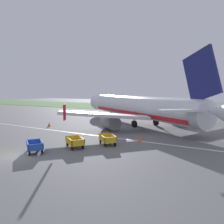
{
  "coord_description": "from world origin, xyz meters",
  "views": [
    {
      "loc": [
        18.25,
        -12.81,
        6.07
      ],
      "look_at": [
        1.15,
        15.98,
        2.8
      ],
      "focal_mm": 36.03,
      "sensor_mm": 36.0,
      "label": 1
    }
  ],
  "objects_px": {
    "baggage_cart_third_in_row": "(35,146)",
    "baggage_cart_far_end": "(107,139)",
    "airplane": "(141,108)",
    "traffic_cone_mid_apron": "(140,138)",
    "traffic_cone_near_plane": "(49,124)",
    "baggage_cart_fourth_in_row": "(75,142)"
  },
  "relations": [
    {
      "from": "baggage_cart_third_in_row",
      "to": "baggage_cart_far_end",
      "type": "height_order",
      "value": "same"
    },
    {
      "from": "airplane",
      "to": "traffic_cone_mid_apron",
      "type": "bearing_deg",
      "value": -66.78
    },
    {
      "from": "traffic_cone_near_plane",
      "to": "baggage_cart_third_in_row",
      "type": "bearing_deg",
      "value": -48.53
    },
    {
      "from": "airplane",
      "to": "traffic_cone_mid_apron",
      "type": "height_order",
      "value": "airplane"
    },
    {
      "from": "baggage_cart_fourth_in_row",
      "to": "baggage_cart_third_in_row",
      "type": "bearing_deg",
      "value": -123.44
    },
    {
      "from": "baggage_cart_third_in_row",
      "to": "traffic_cone_mid_apron",
      "type": "height_order",
      "value": "baggage_cart_third_in_row"
    },
    {
      "from": "baggage_cart_third_in_row",
      "to": "traffic_cone_near_plane",
      "type": "height_order",
      "value": "baggage_cart_third_in_row"
    },
    {
      "from": "airplane",
      "to": "traffic_cone_near_plane",
      "type": "xyz_separation_m",
      "value": [
        -12.61,
        -9.16,
        -2.71
      ]
    },
    {
      "from": "airplane",
      "to": "traffic_cone_near_plane",
      "type": "bearing_deg",
      "value": -143.99
    },
    {
      "from": "airplane",
      "to": "baggage_cart_far_end",
      "type": "distance_m",
      "value": 15.21
    },
    {
      "from": "traffic_cone_near_plane",
      "to": "airplane",
      "type": "bearing_deg",
      "value": 36.01
    },
    {
      "from": "baggage_cart_far_end",
      "to": "traffic_cone_near_plane",
      "type": "bearing_deg",
      "value": 159.42
    },
    {
      "from": "baggage_cart_fourth_in_row",
      "to": "traffic_cone_mid_apron",
      "type": "distance_m",
      "value": 7.88
    },
    {
      "from": "baggage_cart_fourth_in_row",
      "to": "traffic_cone_near_plane",
      "type": "xyz_separation_m",
      "value": [
        -12.79,
        8.57,
        -0.26
      ]
    },
    {
      "from": "airplane",
      "to": "baggage_cart_far_end",
      "type": "xyz_separation_m",
      "value": [
        2.44,
        -14.81,
        -2.45
      ]
    },
    {
      "from": "traffic_cone_near_plane",
      "to": "traffic_cone_mid_apron",
      "type": "relative_size",
      "value": 1.01
    },
    {
      "from": "traffic_cone_near_plane",
      "to": "traffic_cone_mid_apron",
      "type": "distance_m",
      "value": 17.66
    },
    {
      "from": "airplane",
      "to": "baggage_cart_far_end",
      "type": "bearing_deg",
      "value": -80.66
    },
    {
      "from": "baggage_cart_third_in_row",
      "to": "baggage_cart_fourth_in_row",
      "type": "distance_m",
      "value": 4.05
    },
    {
      "from": "traffic_cone_mid_apron",
      "to": "baggage_cart_far_end",
      "type": "bearing_deg",
      "value": -126.2
    },
    {
      "from": "baggage_cart_far_end",
      "to": "traffic_cone_near_plane",
      "type": "height_order",
      "value": "baggage_cart_far_end"
    },
    {
      "from": "traffic_cone_mid_apron",
      "to": "traffic_cone_near_plane",
      "type": "bearing_deg",
      "value": 172.6
    }
  ]
}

